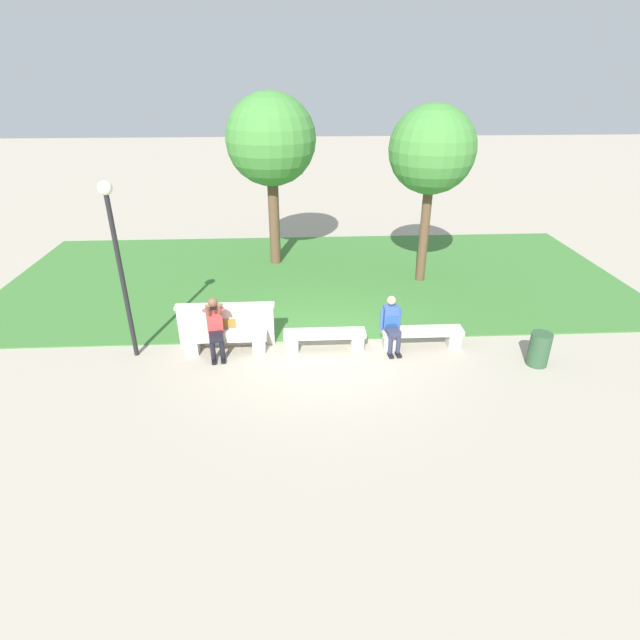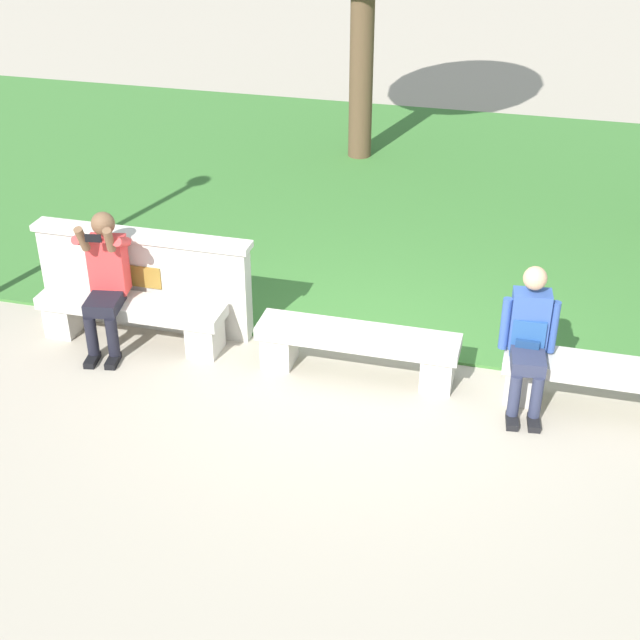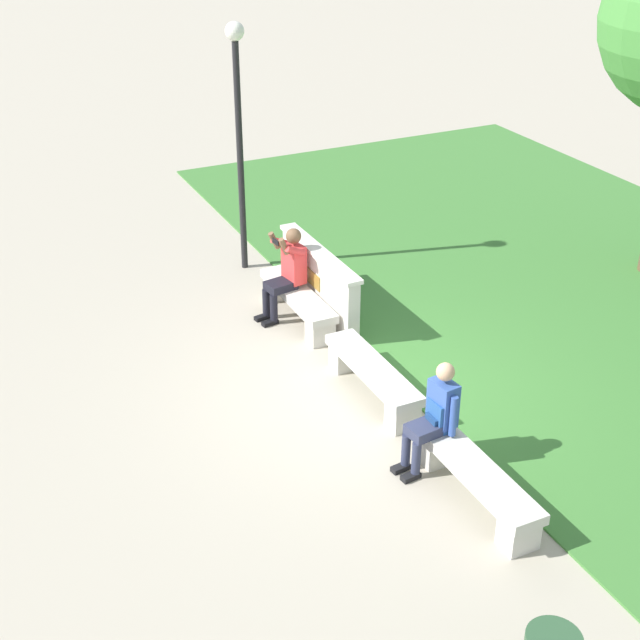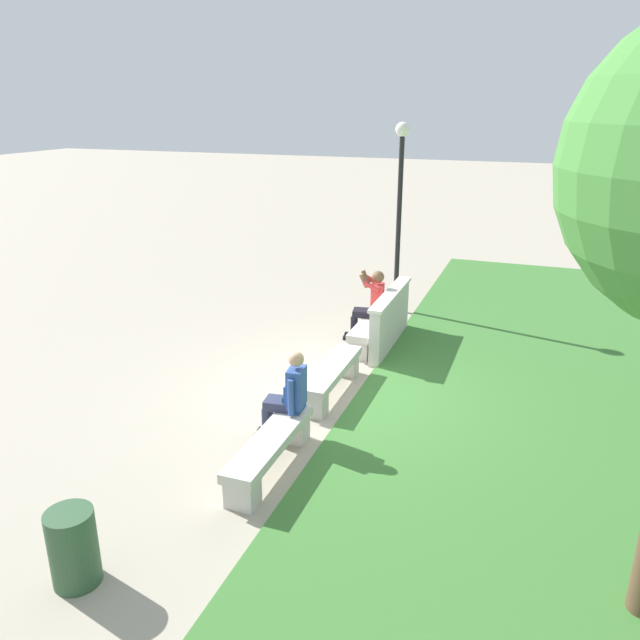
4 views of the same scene
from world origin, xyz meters
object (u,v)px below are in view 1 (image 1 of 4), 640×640
(bench_near, at_px, (325,337))
(tree_left_background, at_px, (432,151))
(bench_mid, at_px, (422,335))
(person_photographer, at_px, (215,324))
(lamp_post, at_px, (116,247))
(backpack, at_px, (391,323))
(trash_bin, at_px, (539,349))
(person_distant, at_px, (392,322))
(bench_main, at_px, (226,340))
(tree_behind_wall, at_px, (271,141))

(bench_near, distance_m, tree_left_background, 6.11)
(bench_mid, height_order, person_photographer, person_photographer)
(bench_near, xyz_separation_m, lamp_post, (-4.22, -0.04, 2.21))
(backpack, height_order, trash_bin, backpack)
(lamp_post, bearing_deg, bench_near, 0.51)
(person_photographer, distance_m, tree_left_background, 7.48)
(bench_mid, distance_m, trash_bin, 2.48)
(tree_left_background, relative_size, trash_bin, 6.61)
(bench_near, bearing_deg, person_distant, -2.53)
(bench_mid, height_order, trash_bin, trash_bin)
(bench_main, height_order, person_photographer, person_photographer)
(tree_behind_wall, height_order, lamp_post, tree_behind_wall)
(person_photographer, xyz_separation_m, tree_behind_wall, (1.16, 5.79, 3.08))
(bench_mid, distance_m, tree_behind_wall, 7.55)
(tree_behind_wall, bearing_deg, person_distant, -64.61)
(bench_mid, xyz_separation_m, person_photographer, (-4.63, -0.08, 0.44))
(person_photographer, distance_m, trash_bin, 7.00)
(person_distant, height_order, trash_bin, person_distant)
(bench_mid, xyz_separation_m, lamp_post, (-6.44, -0.04, 2.21))
(backpack, xyz_separation_m, trash_bin, (3.05, -0.92, -0.25))
(bench_mid, bearing_deg, tree_behind_wall, 121.33)
(tree_behind_wall, bearing_deg, bench_main, -99.66)
(bench_near, relative_size, person_photographer, 1.40)
(person_distant, xyz_separation_m, backpack, (-0.00, 0.08, -0.05))
(person_distant, distance_m, trash_bin, 3.17)
(trash_bin, distance_m, lamp_post, 9.05)
(bench_main, bearing_deg, bench_near, 0.00)
(bench_main, height_order, backpack, backpack)
(bench_main, bearing_deg, tree_behind_wall, 80.34)
(bench_mid, height_order, backpack, backpack)
(backpack, height_order, tree_behind_wall, tree_behind_wall)
(tree_behind_wall, height_order, tree_left_background, tree_behind_wall)
(person_distant, bearing_deg, person_photographer, -179.85)
(trash_bin, bearing_deg, tree_behind_wall, 131.14)
(bench_near, xyz_separation_m, tree_behind_wall, (-1.25, 5.71, 3.52))
(bench_mid, height_order, tree_behind_wall, tree_behind_wall)
(bench_main, relative_size, tree_left_background, 0.37)
(lamp_post, bearing_deg, tree_left_background, 28.59)
(bench_mid, xyz_separation_m, person_distant, (-0.73, -0.07, 0.37))
(backpack, bearing_deg, person_photographer, -178.72)
(bench_main, distance_m, lamp_post, 2.98)
(bench_main, bearing_deg, person_photographer, -157.55)
(tree_left_background, xyz_separation_m, lamp_post, (-7.34, -4.00, -1.24))
(backpack, relative_size, trash_bin, 0.57)
(bench_mid, relative_size, tree_left_background, 0.37)
(trash_bin, bearing_deg, person_photographer, 173.14)
(person_distant, bearing_deg, backpack, 92.74)
(bench_main, relative_size, bench_near, 1.00)
(trash_bin, xyz_separation_m, lamp_post, (-8.75, 0.87, 2.13))
(bench_near, height_order, backpack, backpack)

